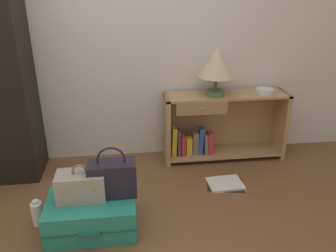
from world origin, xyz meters
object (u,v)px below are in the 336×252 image
(suitcase_large, at_px, (92,213))
(handbag, at_px, (112,178))
(table_lamp, at_px, (217,64))
(open_book_on_floor, at_px, (225,184))
(bottle, at_px, (37,213))
(bowl, at_px, (265,91))
(bookshelf, at_px, (218,126))
(train_case, at_px, (81,186))

(suitcase_large, relative_size, handbag, 1.67)
(table_lamp, xyz_separation_m, open_book_on_floor, (0.00, -0.50, -0.96))
(bottle, xyz_separation_m, open_book_on_floor, (1.52, 0.34, -0.09))
(bowl, bearing_deg, handbag, -148.74)
(bookshelf, xyz_separation_m, open_book_on_floor, (-0.06, -0.54, -0.32))
(bookshelf, distance_m, bottle, 1.82)
(suitcase_large, bearing_deg, open_book_on_floor, 21.14)
(bottle, bearing_deg, train_case, -11.28)
(suitcase_large, bearing_deg, bottle, 167.31)
(suitcase_large, bearing_deg, bowl, 29.91)
(table_lamp, distance_m, train_case, 1.61)
(table_lamp, relative_size, open_book_on_floor, 1.25)
(bookshelf, xyz_separation_m, handbag, (-1.02, -0.92, 0.05))
(suitcase_large, distance_m, bottle, 0.41)
(train_case, bearing_deg, suitcase_large, -20.70)
(suitcase_large, relative_size, bottle, 3.09)
(handbag, bearing_deg, open_book_on_floor, 21.96)
(table_lamp, relative_size, handbag, 1.20)
(table_lamp, xyz_separation_m, handbag, (-0.96, -0.88, -0.59))
(bookshelf, relative_size, handbag, 3.18)
(handbag, bearing_deg, train_case, -173.73)
(table_lamp, distance_m, open_book_on_floor, 1.08)
(table_lamp, xyz_separation_m, suitcase_large, (-1.12, -0.93, -0.85))
(bowl, xyz_separation_m, handbag, (-1.44, -0.88, -0.31))
(handbag, height_order, bottle, handbag)
(open_book_on_floor, bearing_deg, table_lamp, 90.03)
(bowl, xyz_separation_m, suitcase_large, (-1.60, -0.92, -0.57))
(bookshelf, distance_m, handbag, 1.38)
(bookshelf, relative_size, open_book_on_floor, 3.31)
(suitcase_large, relative_size, train_case, 1.89)
(suitcase_large, distance_m, handbag, 0.30)
(suitcase_large, xyz_separation_m, handbag, (0.16, 0.05, 0.26))
(bookshelf, height_order, suitcase_large, bookshelf)
(bookshelf, distance_m, table_lamp, 0.64)
(train_case, bearing_deg, bottle, 168.72)
(bookshelf, height_order, open_book_on_floor, bookshelf)
(bookshelf, bearing_deg, train_case, -142.55)
(suitcase_large, xyz_separation_m, train_case, (-0.06, 0.02, 0.22))
(suitcase_large, distance_m, train_case, 0.23)
(open_book_on_floor, bearing_deg, bowl, 45.29)
(open_book_on_floor, bearing_deg, handbag, -158.04)
(table_lamp, distance_m, handbag, 1.43)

